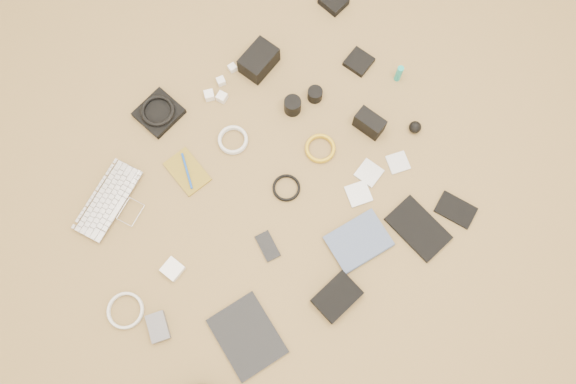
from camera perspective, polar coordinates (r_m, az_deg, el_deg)
laptop at (r=2.08m, az=-16.83°, el=-1.35°), size 0.35×0.30×0.02m
headphone_pouch at (r=2.16m, az=-12.98°, el=7.83°), size 0.17×0.16×0.03m
headphones at (r=2.14m, az=-13.10°, el=8.06°), size 0.13×0.13×0.02m
charger_a at (r=2.15m, az=-8.00°, el=9.70°), size 0.05×0.05×0.03m
charger_b at (r=2.18m, az=-6.82°, el=11.11°), size 0.04×0.04×0.03m
charger_c at (r=2.20m, az=-5.67°, el=12.44°), size 0.03×0.03×0.03m
charger_d at (r=2.14m, az=-6.73°, el=9.54°), size 0.04×0.04×0.03m
dslr_camera at (r=2.17m, az=-2.98°, el=13.19°), size 0.16×0.13×0.08m
lens_pouch at (r=2.34m, az=4.64°, el=18.74°), size 0.10×0.10×0.03m
notebook_olive at (r=2.06m, az=-10.19°, el=2.06°), size 0.10×0.16×0.01m
pen_blue at (r=2.06m, az=-10.23°, el=2.13°), size 0.06×0.13×0.01m
cable_white_a at (r=2.08m, az=-5.59°, el=5.22°), size 0.12×0.12×0.01m
lens_a at (r=2.09m, az=0.46°, el=8.77°), size 0.08×0.08×0.07m
lens_b at (r=2.12m, az=2.76°, el=9.87°), size 0.07×0.07×0.05m
card_reader at (r=2.22m, az=7.21°, el=12.99°), size 0.11×0.11×0.02m
power_brick at (r=1.98m, az=-11.64°, el=-7.67°), size 0.08×0.08×0.03m
cable_white_b at (r=2.01m, az=-16.15°, el=-11.50°), size 0.13×0.13×0.01m
cable_black at (r=2.01m, az=-0.17°, el=0.39°), size 0.11×0.11×0.01m
cable_yellow at (r=2.06m, az=3.28°, el=4.38°), size 0.14×0.14×0.01m
flash at (r=2.08m, az=8.27°, el=6.92°), size 0.08×0.12×0.08m
lens_cleaner at (r=2.18m, az=11.19°, el=11.73°), size 0.03×0.03×0.08m
battery_charger at (r=1.97m, az=-13.06°, el=-13.22°), size 0.09×0.11×0.03m
tablet at (r=1.94m, az=-4.16°, el=-14.39°), size 0.21×0.26×0.01m
phone at (r=1.96m, az=-2.08°, el=-5.52°), size 0.07×0.11×0.01m
filter_case_left at (r=2.02m, az=7.17°, el=-0.19°), size 0.10×0.10×0.01m
filter_case_mid at (r=2.05m, az=8.22°, el=1.93°), size 0.10×0.10×0.01m
filter_case_right at (r=2.08m, az=11.10°, el=2.94°), size 0.09×0.09×0.01m
air_blower at (r=2.12m, az=12.78°, el=6.44°), size 0.05×0.05×0.05m
drive_case at (r=1.93m, az=5.00°, el=-10.57°), size 0.16×0.12×0.04m
paperback at (r=1.97m, az=8.37°, el=-6.83°), size 0.22×0.18×0.02m
notebook_black_a at (r=2.02m, az=13.09°, el=-3.62°), size 0.14×0.22×0.02m
notebook_black_b at (r=2.08m, az=16.68°, el=-1.75°), size 0.13×0.16×0.01m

